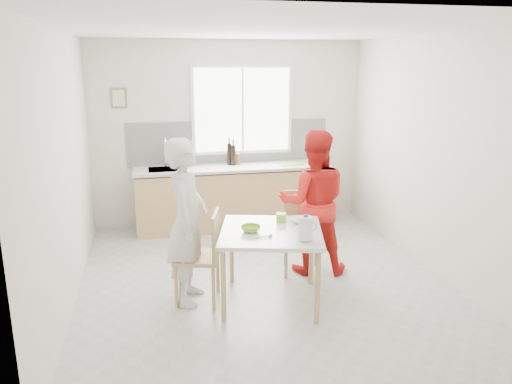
# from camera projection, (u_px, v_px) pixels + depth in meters

# --- Properties ---
(ground) EXTENTS (4.50, 4.50, 0.00)m
(ground) POSITION_uv_depth(u_px,v_px,m) (263.00, 280.00, 5.61)
(ground) COLOR #B7B7B2
(ground) RESTS_ON ground
(room_shell) EXTENTS (4.50, 4.50, 4.50)m
(room_shell) POSITION_uv_depth(u_px,v_px,m) (264.00, 135.00, 5.20)
(room_shell) COLOR silver
(room_shell) RESTS_ON ground
(window) EXTENTS (1.50, 0.06, 1.30)m
(window) POSITION_uv_depth(u_px,v_px,m) (242.00, 110.00, 7.34)
(window) COLOR white
(window) RESTS_ON room_shell
(backsplash) EXTENTS (3.00, 0.02, 0.65)m
(backsplash) POSITION_uv_depth(u_px,v_px,m) (229.00, 142.00, 7.42)
(backsplash) COLOR white
(backsplash) RESTS_ON room_shell
(picture_frame) EXTENTS (0.22, 0.03, 0.28)m
(picture_frame) POSITION_uv_depth(u_px,v_px,m) (119.00, 98.00, 6.93)
(picture_frame) COLOR #489142
(picture_frame) RESTS_ON room_shell
(kitchen_counter) EXTENTS (2.84, 0.64, 1.37)m
(kitchen_counter) POSITION_uv_depth(u_px,v_px,m) (233.00, 200.00, 7.35)
(kitchen_counter) COLOR tan
(kitchen_counter) RESTS_ON ground
(dining_table) EXTENTS (1.21, 1.21, 0.76)m
(dining_table) POSITION_uv_depth(u_px,v_px,m) (271.00, 238.00, 4.96)
(dining_table) COLOR silver
(dining_table) RESTS_ON ground
(chair_left) EXTENTS (0.53, 0.53, 0.94)m
(chair_left) POSITION_uv_depth(u_px,v_px,m) (204.00, 253.00, 5.03)
(chair_left) COLOR tan
(chair_left) RESTS_ON ground
(chair_far) EXTENTS (0.53, 0.53, 0.93)m
(chair_far) POSITION_uv_depth(u_px,v_px,m) (302.00, 228.00, 5.78)
(chair_far) COLOR tan
(chair_far) RESTS_ON ground
(person_white) EXTENTS (0.54, 0.70, 1.68)m
(person_white) POSITION_uv_depth(u_px,v_px,m) (187.00, 222.00, 4.95)
(person_white) COLOR silver
(person_white) RESTS_ON ground
(person_red) EXTENTS (0.94, 0.81, 1.66)m
(person_red) POSITION_uv_depth(u_px,v_px,m) (313.00, 202.00, 5.68)
(person_red) COLOR red
(person_red) RESTS_ON ground
(bowl_green) EXTENTS (0.23, 0.23, 0.06)m
(bowl_green) POSITION_uv_depth(u_px,v_px,m) (251.00, 229.00, 4.89)
(bowl_green) COLOR #82BA2A
(bowl_green) RESTS_ON dining_table
(bowl_white) EXTENTS (0.26, 0.26, 0.05)m
(bowl_white) POSITION_uv_depth(u_px,v_px,m) (300.00, 220.00, 5.16)
(bowl_white) COLOR white
(bowl_white) RESTS_ON dining_table
(milk_jug) EXTENTS (0.18, 0.13, 0.23)m
(milk_jug) POSITION_uv_depth(u_px,v_px,m) (306.00, 228.00, 4.62)
(milk_jug) COLOR white
(milk_jug) RESTS_ON dining_table
(green_box) EXTENTS (0.12, 0.12, 0.09)m
(green_box) POSITION_uv_depth(u_px,v_px,m) (281.00, 218.00, 5.19)
(green_box) COLOR #94D631
(green_box) RESTS_ON dining_table
(spoon) EXTENTS (0.16, 0.03, 0.01)m
(spoon) POSITION_uv_depth(u_px,v_px,m) (263.00, 237.00, 4.73)
(spoon) COLOR #A5A5AA
(spoon) RESTS_ON dining_table
(cutting_board) EXTENTS (0.38, 0.29, 0.01)m
(cutting_board) POSITION_uv_depth(u_px,v_px,m) (290.00, 164.00, 7.37)
(cutting_board) COLOR #77BA2A
(cutting_board) RESTS_ON kitchen_counter
(wine_bottle_a) EXTENTS (0.07, 0.07, 0.32)m
(wine_bottle_a) POSITION_uv_depth(u_px,v_px,m) (229.00, 154.00, 7.29)
(wine_bottle_a) COLOR black
(wine_bottle_a) RESTS_ON kitchen_counter
(wine_bottle_b) EXTENTS (0.07, 0.07, 0.30)m
(wine_bottle_b) POSITION_uv_depth(u_px,v_px,m) (233.00, 155.00, 7.27)
(wine_bottle_b) COLOR black
(wine_bottle_b) RESTS_ON kitchen_counter
(jar_amber) EXTENTS (0.06, 0.06, 0.16)m
(jar_amber) POSITION_uv_depth(u_px,v_px,m) (238.00, 159.00, 7.33)
(jar_amber) COLOR brown
(jar_amber) RESTS_ON kitchen_counter
(soap_bottle) EXTENTS (0.09, 0.09, 0.18)m
(soap_bottle) POSITION_uv_depth(u_px,v_px,m) (186.00, 160.00, 7.21)
(soap_bottle) COLOR #999999
(soap_bottle) RESTS_ON kitchen_counter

